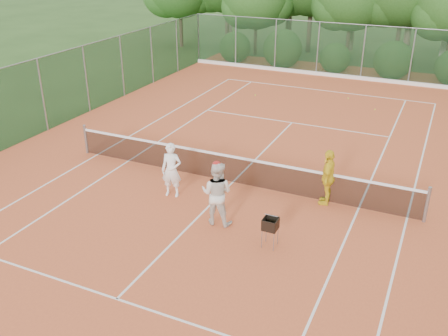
# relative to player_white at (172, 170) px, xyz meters

# --- Properties ---
(ground) EXTENTS (120.00, 120.00, 0.00)m
(ground) POSITION_rel_player_white_xyz_m (1.35, 1.59, -0.88)
(ground) COLOR #284819
(ground) RESTS_ON ground
(clay_court) EXTENTS (18.00, 36.00, 0.02)m
(clay_court) POSITION_rel_player_white_xyz_m (1.35, 1.59, -0.87)
(clay_court) COLOR #CD5B2F
(clay_court) RESTS_ON ground
(tennis_net) EXTENTS (11.97, 0.10, 1.10)m
(tennis_net) POSITION_rel_player_white_xyz_m (1.35, 1.59, -0.35)
(tennis_net) COLOR gray
(tennis_net) RESTS_ON clay_court
(player_white) EXTENTS (0.70, 0.54, 1.72)m
(player_white) POSITION_rel_player_white_xyz_m (0.00, 0.00, 0.00)
(player_white) COLOR white
(player_white) RESTS_ON clay_court
(player_center_grp) EXTENTS (0.96, 0.78, 1.89)m
(player_center_grp) POSITION_rel_player_white_xyz_m (1.96, -0.89, 0.07)
(player_center_grp) COLOR silver
(player_center_grp) RESTS_ON clay_court
(player_yellow) EXTENTS (0.50, 1.05, 1.74)m
(player_yellow) POSITION_rel_player_white_xyz_m (4.47, 1.51, 0.01)
(player_yellow) COLOR yellow
(player_yellow) RESTS_ON clay_court
(ball_hopper) EXTENTS (0.36, 0.36, 0.83)m
(ball_hopper) POSITION_rel_player_white_xyz_m (3.72, -1.40, -0.20)
(ball_hopper) COLOR gray
(ball_hopper) RESTS_ON clay_court
(stray_ball_a) EXTENTS (0.07, 0.07, 0.07)m
(stray_ball_a) POSITION_rel_player_white_xyz_m (-1.59, 11.09, -0.83)
(stray_ball_a) COLOR #C5E034
(stray_ball_a) RESTS_ON clay_court
(stray_ball_b) EXTENTS (0.07, 0.07, 0.07)m
(stray_ball_b) POSITION_rel_player_white_xyz_m (4.33, 11.28, -0.83)
(stray_ball_b) COLOR yellow
(stray_ball_b) RESTS_ON clay_court
(stray_ball_c) EXTENTS (0.07, 0.07, 0.07)m
(stray_ball_c) POSITION_rel_player_white_xyz_m (2.82, 12.52, -0.83)
(stray_ball_c) COLOR #BDD732
(stray_ball_c) RESTS_ON clay_court
(court_markings) EXTENTS (11.03, 23.83, 0.01)m
(court_markings) POSITION_rel_player_white_xyz_m (1.35, 1.59, -0.86)
(court_markings) COLOR white
(court_markings) RESTS_ON clay_court
(fence_back) EXTENTS (18.07, 0.07, 3.00)m
(fence_back) POSITION_rel_player_white_xyz_m (1.35, 16.59, 0.64)
(fence_back) COLOR #19381E
(fence_back) RESTS_ON clay_court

